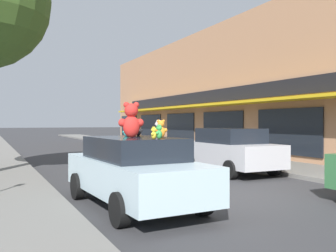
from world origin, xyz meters
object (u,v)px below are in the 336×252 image
teddy_bear_yellow (154,133)px  teddy_bear_pink (134,129)px  teddy_bear_white (159,129)px  teddy_bear_orange (161,129)px  teddy_bear_teal (126,131)px  teddy_bear_brown (126,131)px  teddy_bear_purple (160,132)px  plush_art_car (134,170)px  parked_car_far_center (230,150)px  teddy_bear_giant (131,120)px  teddy_bear_black (138,130)px  teddy_bear_green (159,132)px

teddy_bear_yellow → teddy_bear_pink: bearing=-146.8°
teddy_bear_white → teddy_bear_orange: same height
teddy_bear_teal → teddy_bear_brown: bearing=-113.9°
teddy_bear_purple → plush_art_car: bearing=1.4°
teddy_bear_pink → teddy_bear_yellow: size_ratio=1.45×
plush_art_car → parked_car_far_center: (4.94, 3.47, 0.05)m
teddy_bear_teal → teddy_bear_white: (0.55, -0.59, 0.07)m
plush_art_car → teddy_bear_teal: teddy_bear_teal is taller
teddy_bear_white → teddy_bear_orange: 0.50m
teddy_bear_pink → teddy_bear_orange: teddy_bear_orange is taller
teddy_bear_giant → teddy_bear_teal: size_ratio=3.22×
teddy_bear_brown → teddy_bear_purple: bearing=141.8°
teddy_bear_white → teddy_bear_teal: bearing=-89.5°
teddy_bear_teal → teddy_bear_yellow: bearing=87.1°
teddy_bear_yellow → parked_car_far_center: teddy_bear_yellow is taller
teddy_bear_orange → teddy_bear_brown: teddy_bear_orange is taller
teddy_bear_teal → teddy_bear_black: 0.32m
teddy_bear_teal → teddy_bear_orange: teddy_bear_orange is taller
teddy_bear_green → teddy_bear_yellow: teddy_bear_green is taller
teddy_bear_white → teddy_bear_brown: 0.92m
teddy_bear_teal → teddy_bear_pink: 0.20m
teddy_bear_purple → teddy_bear_white: teddy_bear_white is taller
teddy_bear_teal → teddy_bear_green: bearing=91.3°
teddy_bear_green → teddy_bear_white: teddy_bear_white is taller
plush_art_car → teddy_bear_black: (0.38, 0.69, 0.84)m
teddy_bear_green → teddy_bear_pink: teddy_bear_pink is taller
teddy_bear_teal → teddy_bear_black: bearing=-175.2°
teddy_bear_green → teddy_bear_white: bearing=-156.7°
teddy_bear_orange → teddy_bear_brown: (-0.30, 1.27, -0.07)m
teddy_bear_purple → parked_car_far_center: 5.74m
teddy_bear_yellow → teddy_bear_giant: bearing=-133.4°
teddy_bear_brown → teddy_bear_black: bearing=174.4°
teddy_bear_pink → parked_car_far_center: teddy_bear_pink is taller
teddy_bear_green → teddy_bear_brown: teddy_bear_green is taller
teddy_bear_green → parked_car_far_center: 6.59m
plush_art_car → teddy_bear_white: teddy_bear_white is taller
plush_art_car → teddy_bear_black: bearing=58.7°
teddy_bear_black → parked_car_far_center: teddy_bear_black is taller
teddy_bear_giant → teddy_bear_orange: size_ratio=1.99×
parked_car_far_center → teddy_bear_orange: bearing=-139.2°
teddy_bear_yellow → teddy_bear_purple: bearing=-171.4°
teddy_bear_teal → teddy_bear_giant: bearing=77.2°
teddy_bear_pink → teddy_bear_white: bearing=144.2°
plush_art_car → teddy_bear_white: 1.07m
teddy_bear_giant → teddy_bear_teal: teddy_bear_giant is taller
plush_art_car → teddy_bear_purple: 0.98m
plush_art_car → teddy_bear_giant: 1.06m
parked_car_far_center → teddy_bear_purple: bearing=-140.6°
teddy_bear_giant → teddy_bear_yellow: bearing=108.8°
teddy_bear_purple → teddy_bear_white: (0.06, 0.20, 0.07)m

